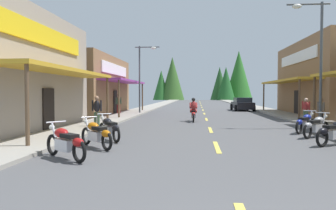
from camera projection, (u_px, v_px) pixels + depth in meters
The scene contains 21 objects.
ground at pixel (203, 109), 36.77m from camera, with size 10.78×99.67×0.10m, color #4C4C4F.
sidewalk_left at pixel (147, 108), 37.36m from camera, with size 2.49×99.67×0.12m, color gray.
sidewalk_right at pixel (260, 109), 36.16m from camera, with size 2.49×99.67×0.12m, color gray.
centerline_dashes at pixel (202, 107), 40.99m from camera, with size 0.16×76.02×0.01m.
storefront_left_far at pixel (71, 86), 27.97m from camera, with size 9.78×11.41×5.05m.
storefront_right_far at pixel (335, 78), 26.58m from camera, with size 8.03×13.13×6.26m.
streetlamp_left at pixel (143, 70), 28.02m from camera, with size 2.19×0.30×6.06m.
streetlamp_right at pixel (315, 47), 16.44m from camera, with size 2.19×0.30×6.61m.
motorcycle_parked_right_3 at pixel (335, 132), 11.14m from camera, with size 1.81×1.30×1.04m.
motorcycle_parked_right_4 at pixel (316, 126), 13.17m from camera, with size 1.62×1.55×1.04m.
motorcycle_parked_right_5 at pixel (305, 123), 14.66m from camera, with size 1.43×1.72×1.04m.
motorcycle_parked_left_0 at pixel (66, 142), 8.82m from camera, with size 1.74×1.41×1.04m.
motorcycle_parked_left_1 at pixel (96, 134), 10.65m from camera, with size 1.59×1.58×1.04m.
motorcycle_parked_left_2 at pixel (109, 128), 12.34m from camera, with size 1.36×1.77×1.04m.
rider_cruising_lead at pixel (193, 112), 20.53m from camera, with size 0.60×2.14×1.57m.
pedestrian_by_shop at pixel (97, 109), 16.58m from camera, with size 0.57×0.31×1.72m.
pedestrian_browsing at pixel (119, 103), 27.18m from camera, with size 0.44×0.44×1.73m.
pedestrian_waiting at pixel (321, 110), 18.58m from camera, with size 0.37×0.54×1.55m.
pedestrian_strolling at pixel (306, 109), 19.56m from camera, with size 0.42×0.48×1.56m.
parked_car_curbside at pixel (242, 104), 33.67m from camera, with size 2.21×4.37×1.40m.
treeline_backdrop at pixel (211, 79), 87.21m from camera, with size 27.63×10.29×13.72m.
Camera 1 is at (-0.70, -2.10, 1.86)m, focal length 33.60 mm.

